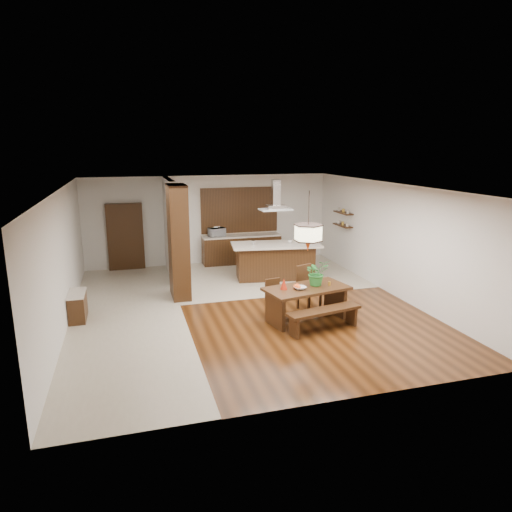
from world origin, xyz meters
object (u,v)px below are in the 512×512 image
object	(u,v)px
dining_table	(307,296)
kitchen_island	(275,261)
pendant_lantern	(309,221)
fruit_bowl	(300,288)
dining_chair_left	(276,298)
dining_chair_right	(309,288)
range_hood	(276,195)
hallway_console	(78,306)
island_cup	(290,242)
foliage_plant	(317,273)
dining_bench	(324,320)
microwave	(217,232)

from	to	relation	value
dining_table	kitchen_island	distance (m)	3.40
pendant_lantern	fruit_bowl	bearing A→B (deg)	-153.92
dining_chair_left	dining_chair_right	distance (m)	0.93
kitchen_island	range_hood	distance (m)	1.92
hallway_console	island_cup	size ratio (longest dim) A/B	7.67
dining_chair_left	range_hood	world-z (taller)	range_hood
dining_table	range_hood	bearing A→B (deg)	83.54
kitchen_island	pendant_lantern	bearing A→B (deg)	-88.65
dining_table	fruit_bowl	distance (m)	0.33
dining_table	island_cup	world-z (taller)	island_cup
dining_chair_right	foliage_plant	xyz separation A→B (m)	(-0.08, -0.56, 0.53)
dining_table	foliage_plant	distance (m)	0.57
dining_chair_right	pendant_lantern	bearing A→B (deg)	-138.40
dining_chair_right	dining_chair_left	bearing A→B (deg)	170.89
foliage_plant	island_cup	bearing A→B (deg)	80.49
range_hood	kitchen_island	bearing A→B (deg)	-90.00
dining_table	foliage_plant	xyz separation A→B (m)	(0.26, 0.09, 0.50)
dining_chair_right	island_cup	bearing A→B (deg)	59.41
dining_bench	fruit_bowl	distance (m)	0.86
dining_chair_left	fruit_bowl	xyz separation A→B (m)	(0.37, -0.56, 0.38)
hallway_console	dining_bench	size ratio (longest dim) A/B	0.52
dining_bench	kitchen_island	size ratio (longest dim) A/B	0.63
pendant_lantern	microwave	xyz separation A→B (m)	(-0.95, 5.42, -1.16)
range_hood	island_cup	distance (m)	1.43
island_cup	pendant_lantern	bearing A→B (deg)	-103.69
dining_chair_left	microwave	bearing A→B (deg)	84.65
foliage_plant	kitchen_island	distance (m)	3.33
dining_chair_right	kitchen_island	distance (m)	2.73
kitchen_island	dining_chair_right	bearing A→B (deg)	-83.08
hallway_console	pendant_lantern	bearing A→B (deg)	-16.34
hallway_console	microwave	bearing A→B (deg)	45.01
hallway_console	dining_bench	world-z (taller)	hallway_console
dining_chair_right	microwave	distance (m)	4.97
dining_table	dining_chair_right	size ratio (longest dim) A/B	1.89
hallway_console	foliage_plant	xyz separation A→B (m)	(5.19, -1.36, 0.75)
pendant_lantern	dining_table	bearing A→B (deg)	0.00
dining_table	foliage_plant	size ratio (longest dim) A/B	3.43
pendant_lantern	kitchen_island	xyz separation A→B (m)	(0.38, 3.37, -1.70)
dining_chair_right	dining_bench	bearing A→B (deg)	-119.67
range_hood	dining_bench	bearing A→B (deg)	-93.52
dining_bench	range_hood	xyz separation A→B (m)	(0.25, 4.03, 2.23)
dining_table	range_hood	world-z (taller)	range_hood
foliage_plant	range_hood	xyz separation A→B (m)	(0.12, 3.29, 1.40)
fruit_bowl	microwave	size ratio (longest dim) A/B	0.52
dining_chair_left	fruit_bowl	world-z (taller)	dining_chair_left
foliage_plant	fruit_bowl	size ratio (longest dim) A/B	2.23
dining_chair_right	range_hood	xyz separation A→B (m)	(0.04, 2.73, 1.94)
pendant_lantern	island_cup	xyz separation A→B (m)	(0.80, 3.28, -1.14)
hallway_console	pendant_lantern	world-z (taller)	pendant_lantern
range_hood	hallway_console	bearing A→B (deg)	-159.97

